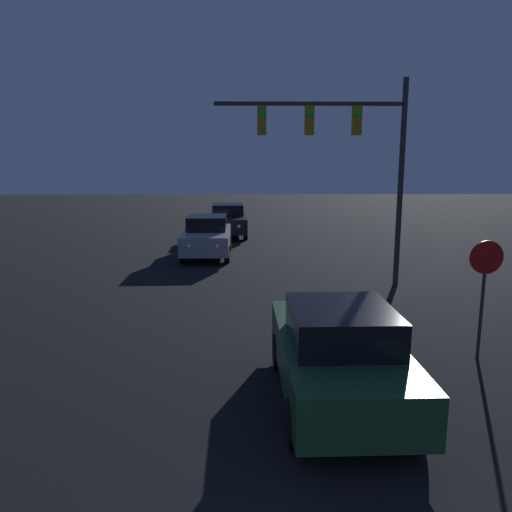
{
  "coord_description": "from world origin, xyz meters",
  "views": [
    {
      "loc": [
        -0.19,
        -2.0,
        4.15
      ],
      "look_at": [
        0.0,
        10.2,
        1.8
      ],
      "focal_mm": 35.0,
      "sensor_mm": 36.0,
      "label": 1
    }
  ],
  "objects_px": {
    "car_mid": "(207,236)",
    "car_far": "(228,220)",
    "car_near": "(338,353)",
    "stop_sign": "(484,278)",
    "traffic_signal_mast": "(348,145)"
  },
  "relations": [
    {
      "from": "car_near",
      "to": "stop_sign",
      "type": "distance_m",
      "value": 3.86
    },
    {
      "from": "car_mid",
      "to": "car_far",
      "type": "bearing_deg",
      "value": -97.17
    },
    {
      "from": "car_far",
      "to": "traffic_signal_mast",
      "type": "distance_m",
      "value": 12.69
    },
    {
      "from": "car_mid",
      "to": "traffic_signal_mast",
      "type": "bearing_deg",
      "value": 132.49
    },
    {
      "from": "car_near",
      "to": "traffic_signal_mast",
      "type": "distance_m",
      "value": 9.12
    },
    {
      "from": "car_near",
      "to": "car_far",
      "type": "distance_m",
      "value": 19.66
    },
    {
      "from": "car_near",
      "to": "stop_sign",
      "type": "xyz_separation_m",
      "value": [
        3.31,
        1.79,
        0.89
      ]
    },
    {
      "from": "car_near",
      "to": "car_far",
      "type": "relative_size",
      "value": 0.99
    },
    {
      "from": "traffic_signal_mast",
      "to": "stop_sign",
      "type": "distance_m",
      "value": 7.16
    },
    {
      "from": "traffic_signal_mast",
      "to": "car_mid",
      "type": "bearing_deg",
      "value": 133.28
    },
    {
      "from": "car_far",
      "to": "stop_sign",
      "type": "relative_size",
      "value": 1.86
    },
    {
      "from": "car_mid",
      "to": "car_far",
      "type": "xyz_separation_m",
      "value": [
        0.67,
        6.0,
        0.0
      ]
    },
    {
      "from": "car_mid",
      "to": "traffic_signal_mast",
      "type": "xyz_separation_m",
      "value": [
        5.01,
        -5.32,
        3.74
      ]
    },
    {
      "from": "car_mid",
      "to": "car_near",
      "type": "bearing_deg",
      "value": 103.2
    },
    {
      "from": "car_near",
      "to": "car_mid",
      "type": "distance_m",
      "value": 13.89
    }
  ]
}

